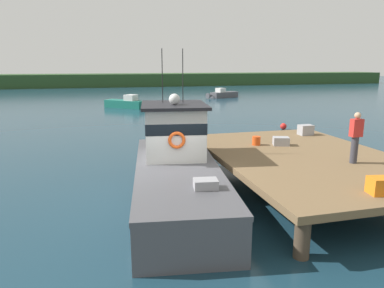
# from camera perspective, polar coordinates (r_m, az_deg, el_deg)

# --- Properties ---
(ground_plane) EXTENTS (200.00, 200.00, 0.00)m
(ground_plane) POSITION_cam_1_polar(r_m,az_deg,el_deg) (11.55, -3.48, -9.11)
(ground_plane) COLOR #193847
(dock) EXTENTS (6.00, 9.00, 1.20)m
(dock) POSITION_cam_1_polar(r_m,az_deg,el_deg) (12.96, 17.77, -2.27)
(dock) COLOR #4C3D2D
(dock) RESTS_ON ground
(main_fishing_boat) EXTENTS (3.61, 9.96, 4.80)m
(main_fishing_boat) POSITION_cam_1_polar(r_m,az_deg,el_deg) (11.65, -2.60, -3.65)
(main_fishing_boat) COLOR #4C4C51
(main_fishing_boat) RESTS_ON ground
(crate_stack_mid_dock) EXTENTS (0.62, 0.46, 0.44)m
(crate_stack_mid_dock) POSITION_cam_1_polar(r_m,az_deg,el_deg) (16.61, 17.79, 2.17)
(crate_stack_mid_dock) COLOR #9E9EA3
(crate_stack_mid_dock) RESTS_ON dock
(crate_single_by_cleat) EXTENTS (0.71, 0.61, 0.32)m
(crate_single_by_cleat) POSITION_cam_1_polar(r_m,az_deg,el_deg) (14.21, 14.11, 0.44)
(crate_single_by_cleat) COLOR #9E9EA3
(crate_single_by_cleat) RESTS_ON dock
(crate_single_far) EXTENTS (0.67, 0.54, 0.42)m
(crate_single_far) POSITION_cam_1_polar(r_m,az_deg,el_deg) (9.81, 28.18, -5.93)
(crate_single_far) COLOR orange
(crate_single_far) RESTS_ON dock
(bait_bucket) EXTENTS (0.32, 0.32, 0.34)m
(bait_bucket) POSITION_cam_1_polar(r_m,az_deg,el_deg) (14.05, 10.29, 0.53)
(bait_bucket) COLOR #E04C19
(bait_bucket) RESTS_ON dock
(deckhand_by_the_boat) EXTENTS (0.36, 0.22, 1.63)m
(deckhand_by_the_boat) POSITION_cam_1_polar(r_m,az_deg,el_deg) (12.29, 24.79, 1.08)
(deckhand_by_the_boat) COLOR #383842
(deckhand_by_the_boat) RESTS_ON dock
(moored_boat_near_channel) EXTENTS (4.68, 4.18, 1.33)m
(moored_boat_near_channel) POSITION_cam_1_polar(r_m,az_deg,el_deg) (36.09, -10.22, 6.43)
(moored_boat_near_channel) COLOR #196B5B
(moored_boat_near_channel) RESTS_ON ground
(moored_boat_off_the_point) EXTENTS (4.89, 2.89, 1.25)m
(moored_boat_off_the_point) POSITION_cam_1_polar(r_m,az_deg,el_deg) (46.89, 4.91, 7.96)
(moored_boat_off_the_point) COLOR #4C4C51
(moored_boat_off_the_point) RESTS_ON ground
(mooring_buoy_channel_marker) EXTENTS (0.42, 0.42, 0.42)m
(mooring_buoy_channel_marker) POSITION_cam_1_polar(r_m,az_deg,el_deg) (24.56, 14.47, 2.77)
(mooring_buoy_channel_marker) COLOR red
(mooring_buoy_channel_marker) RESTS_ON ground
(mooring_buoy_outer) EXTENTS (0.51, 0.51, 0.51)m
(mooring_buoy_outer) POSITION_cam_1_polar(r_m,az_deg,el_deg) (25.95, -6.19, 3.71)
(mooring_buoy_outer) COLOR #EA5B19
(mooring_buoy_outer) RESTS_ON ground
(mooring_buoy_spare_mooring) EXTENTS (0.40, 0.40, 0.40)m
(mooring_buoy_spare_mooring) POSITION_cam_1_polar(r_m,az_deg,el_deg) (35.78, 1.86, 6.16)
(mooring_buoy_spare_mooring) COLOR silver
(mooring_buoy_spare_mooring) RESTS_ON ground
(far_shoreline) EXTENTS (120.00, 8.00, 2.40)m
(far_shoreline) POSITION_cam_1_polar(r_m,az_deg,el_deg) (72.62, -13.23, 9.96)
(far_shoreline) COLOR #284723
(far_shoreline) RESTS_ON ground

